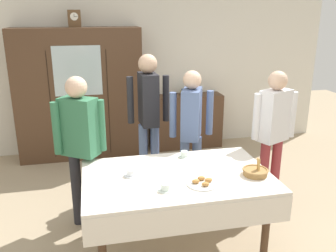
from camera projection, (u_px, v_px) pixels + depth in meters
ground_plane at (172, 232)px, 3.77m from camera, size 12.00×12.00×0.00m
back_wall at (136, 66)px, 5.83m from camera, size 6.40×0.10×2.70m
dining_table at (178, 185)px, 3.35m from camera, size 1.73×1.09×0.75m
wall_cabinet at (80, 95)px, 5.48m from camera, size 1.87×0.46×1.98m
mantel_clock at (74, 18)px, 5.14m from camera, size 0.18×0.11×0.24m
bookshelf_low at (186, 121)px, 6.03m from camera, size 1.20×0.35×0.89m
book_stack at (186, 93)px, 5.89m from camera, size 0.17×0.22×0.09m
tea_cup_mid_left at (131, 173)px, 3.33m from camera, size 0.13×0.13×0.06m
tea_cup_near_right at (166, 188)px, 3.05m from camera, size 0.13×0.13×0.06m
tea_cup_back_edge at (184, 154)px, 3.76m from camera, size 0.13×0.13×0.06m
bread_basket at (255, 171)px, 3.34m from camera, size 0.24×0.24×0.16m
pastry_plate at (203, 183)px, 3.17m from camera, size 0.28×0.28×0.05m
spoon_near_left at (110, 166)px, 3.54m from camera, size 0.12×0.02×0.01m
spoon_near_right at (218, 161)px, 3.65m from camera, size 0.12×0.02×0.01m
person_beside_shelf at (80, 138)px, 3.66m from camera, size 0.52×0.37×1.60m
person_behind_table_right at (148, 109)px, 4.45m from camera, size 0.52×0.37×1.72m
person_behind_table_left at (191, 124)px, 4.21m from camera, size 0.52×0.41×1.57m
person_near_right_end at (274, 126)px, 4.10m from camera, size 0.52×0.33×1.58m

